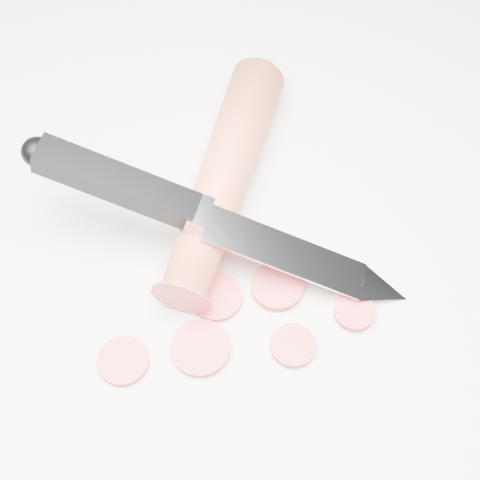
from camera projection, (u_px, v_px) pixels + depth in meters
ground at (208, 258)px, 0.50m from camera, size 2.40×2.40×0.00m
carrot at (224, 177)px, 0.51m from camera, size 0.19×0.16×0.04m
carrot_slice_0 at (123, 361)px, 0.45m from camera, size 0.03×0.03×0.01m
carrot_slice_1 at (216, 297)px, 0.48m from camera, size 0.04×0.04×0.01m
carrot_slice_2 at (277, 286)px, 0.48m from camera, size 0.04×0.04×0.01m
carrot_slice_3 at (283, 282)px, 0.48m from camera, size 0.03×0.03×0.01m
carrot_slice_4 at (293, 346)px, 0.46m from camera, size 0.03×0.03×0.01m
carrot_slice_5 at (201, 348)px, 0.46m from camera, size 0.04×0.04×0.01m
carrot_slice_6 at (354, 312)px, 0.47m from camera, size 0.03×0.03×0.01m
kitchen_knife at (221, 220)px, 0.46m from camera, size 0.20×0.24×0.09m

